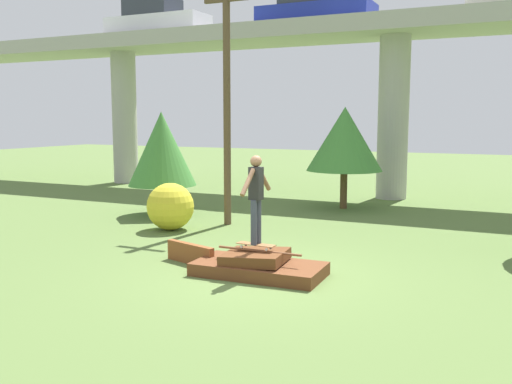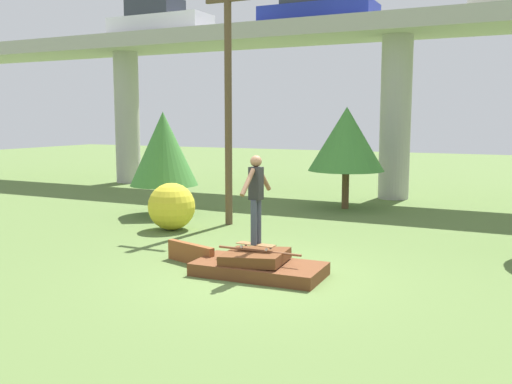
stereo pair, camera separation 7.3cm
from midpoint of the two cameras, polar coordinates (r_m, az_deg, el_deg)
ground_plane at (r=10.85m, az=0.50°, el=-8.32°), size 80.00×80.00×0.00m
scrap_pile at (r=10.81m, az=0.40°, el=-7.41°), size 2.47×1.29×0.49m
scrap_plank_loose at (r=11.72m, az=-6.38°, el=-6.13°), size 1.27×0.50×0.41m
skateboard at (r=10.81m, az=0.20°, el=-5.29°), size 0.77×0.25×0.09m
skater at (r=10.63m, az=0.20°, el=-0.11°), size 0.23×1.10×1.68m
highway_overpass at (r=21.53m, az=14.08°, el=14.07°), size 44.00×3.22×6.46m
car_on_overpass_mid at (r=22.59m, az=6.16°, el=17.80°), size 4.31×1.83×1.40m
car_on_overpass_right at (r=26.22m, az=-9.64°, el=16.46°), size 4.60×1.65×1.58m
utility_pole at (r=15.67m, az=-2.66°, el=9.40°), size 1.30×0.20×6.72m
tree_behind_left at (r=17.43m, az=-9.12°, el=4.28°), size 2.05×2.05×3.13m
tree_behind_right at (r=18.67m, az=9.14°, el=5.24°), size 2.46×2.46×3.30m
bush_yellow_flowering at (r=15.19m, az=-8.30°, el=-1.44°), size 1.25×1.25×1.25m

